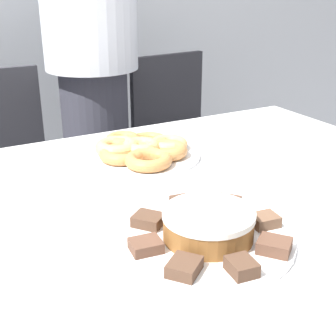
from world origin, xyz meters
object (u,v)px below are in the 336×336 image
Objects in this scene: person_standing at (92,58)px; office_chair_left at (9,192)px; office_chair_right at (185,157)px; napkin at (315,149)px; plate_cake at (208,240)px; frosted_cake at (208,224)px; plate_donuts at (141,155)px.

person_standing is 1.95× the size of office_chair_left.
office_chair_right is 0.89m from napkin.
office_chair_left is at bearing 100.09° from plate_cake.
office_chair_left is at bearing 133.04° from napkin.
napkin is at bearing -68.35° from person_standing.
person_standing is 12.05× the size of napkin.
frosted_cake is (-0.21, -1.22, -0.14)m from person_standing.
plate_donuts is (-0.12, -0.73, -0.17)m from person_standing.
office_chair_left is 0.77m from plate_donuts.
plate_cake is 0.50m from plate_donuts.
office_chair_left is 1.00× the size of office_chair_right.
plate_donuts is at bearing -136.40° from office_chair_right.
frosted_cake is at bearing -152.95° from napkin.
frosted_cake is (-0.62, -1.13, 0.35)m from office_chair_right.
napkin is (0.58, 0.30, -0.04)m from frosted_cake.
napkin is (0.78, -0.84, 0.31)m from office_chair_left.
plate_cake is 0.03m from frosted_cake.
office_chair_left reaches higher than plate_donuts.
frosted_cake is at bearing -99.85° from person_standing.
person_standing is 5.08× the size of plate_cake.
frosted_cake is (0.20, -1.13, 0.35)m from office_chair_left.
plate_donuts is at bearing 79.66° from frosted_cake.
office_chair_right reaches higher than napkin.
person_standing is 1.95× the size of office_chair_right.
office_chair_right is 1.33m from plate_cake.
office_chair_left is 4.90× the size of frosted_cake.
plate_donuts is at bearing -66.42° from office_chair_left.
plate_cake is at bearing -152.95° from napkin.
frosted_cake is at bearing -125.41° from office_chair_right.
person_standing is 9.54× the size of frosted_cake.
person_standing reaches higher than plate_cake.
office_chair_right is at bearing -12.46° from person_standing.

